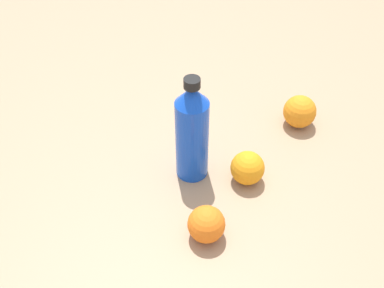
# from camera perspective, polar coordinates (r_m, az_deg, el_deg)

# --- Properties ---
(ground_plane) EXTENTS (2.40, 2.40, 0.00)m
(ground_plane) POSITION_cam_1_polar(r_m,az_deg,el_deg) (1.03, 1.10, -1.55)
(ground_plane) COLOR #9E7F60
(water_bottle) EXTENTS (0.07, 0.07, 0.24)m
(water_bottle) POSITION_cam_1_polar(r_m,az_deg,el_deg) (0.92, 0.00, 1.48)
(water_bottle) COLOR blue
(water_bottle) RESTS_ON ground_plane
(orange_0) EXTENTS (0.07, 0.07, 0.07)m
(orange_0) POSITION_cam_1_polar(r_m,az_deg,el_deg) (0.97, 6.74, -2.90)
(orange_0) COLOR orange
(orange_0) RESTS_ON ground_plane
(orange_1) EXTENTS (0.07, 0.07, 0.07)m
(orange_1) POSITION_cam_1_polar(r_m,az_deg,el_deg) (0.87, 1.75, -9.69)
(orange_1) COLOR orange
(orange_1) RESTS_ON ground_plane
(orange_2) EXTENTS (0.08, 0.08, 0.08)m
(orange_2) POSITION_cam_1_polar(r_m,az_deg,el_deg) (1.12, 12.92, 3.86)
(orange_2) COLOR orange
(orange_2) RESTS_ON ground_plane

